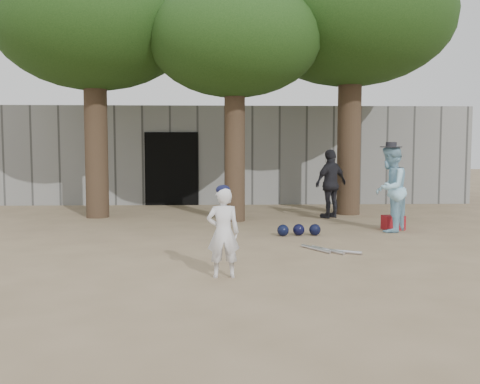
{
  "coord_description": "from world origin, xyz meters",
  "views": [
    {
      "loc": [
        0.24,
        -8.37,
        1.72
      ],
      "look_at": [
        0.6,
        1.0,
        0.95
      ],
      "focal_mm": 40.0,
      "sensor_mm": 36.0,
      "label": 1
    }
  ],
  "objects_px": {
    "spectator_dark": "(331,184)",
    "boy_player": "(223,233)",
    "spectator_blue": "(390,189)",
    "red_bag": "(393,223)"
  },
  "relations": [
    {
      "from": "spectator_dark",
      "to": "boy_player",
      "type": "bearing_deg",
      "value": 31.1
    },
    {
      "from": "spectator_blue",
      "to": "spectator_dark",
      "type": "distance_m",
      "value": 2.35
    },
    {
      "from": "spectator_dark",
      "to": "red_bag",
      "type": "bearing_deg",
      "value": 80.58
    },
    {
      "from": "boy_player",
      "to": "spectator_dark",
      "type": "xyz_separation_m",
      "value": [
        2.7,
        6.02,
        0.25
      ]
    },
    {
      "from": "spectator_dark",
      "to": "red_bag",
      "type": "relative_size",
      "value": 4.04
    },
    {
      "from": "spectator_blue",
      "to": "red_bag",
      "type": "distance_m",
      "value": 0.8
    },
    {
      "from": "boy_player",
      "to": "red_bag",
      "type": "height_order",
      "value": "boy_player"
    },
    {
      "from": "spectator_blue",
      "to": "red_bag",
      "type": "bearing_deg",
      "value": -178.15
    },
    {
      "from": "boy_player",
      "to": "spectator_dark",
      "type": "height_order",
      "value": "spectator_dark"
    },
    {
      "from": "spectator_dark",
      "to": "red_bag",
      "type": "height_order",
      "value": "spectator_dark"
    }
  ]
}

